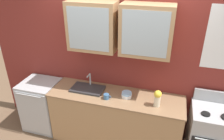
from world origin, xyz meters
TOP-DOWN VIEW (x-y plane):
  - ground_plane at (0.00, 0.00)m, footprint 10.00×10.00m
  - back_wall_unit at (0.01, 0.30)m, footprint 4.58×0.44m
  - counter at (0.00, 0.00)m, footprint 2.09×0.61m
  - stove_range at (1.42, -0.00)m, footprint 0.59×0.59m
  - sink_faucet at (-0.47, 0.04)m, footprint 0.52×0.31m
  - bowl_stack at (0.17, 0.01)m, footprint 0.16×0.16m
  - vase at (0.63, -0.09)m, footprint 0.11×0.11m
  - cup_near_sink at (-0.10, -0.13)m, footprint 0.12×0.08m
  - dishwasher at (-1.36, -0.00)m, footprint 0.61×0.60m

SIDE VIEW (x-z plane):
  - ground_plane at x=0.00m, z-range 0.00..0.00m
  - dishwasher at x=-1.36m, z-range 0.00..0.91m
  - counter at x=0.00m, z-range 0.00..0.91m
  - stove_range at x=1.42m, z-range -0.08..1.01m
  - sink_faucet at x=-0.47m, z-range 0.81..1.05m
  - cup_near_sink at x=-0.10m, z-range 0.91..0.99m
  - bowl_stack at x=0.17m, z-range 0.91..0.99m
  - vase at x=0.63m, z-range 0.92..1.17m
  - back_wall_unit at x=0.01m, z-range 0.15..2.68m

